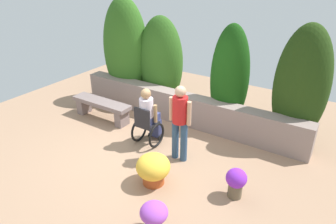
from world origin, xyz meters
TOP-DOWN VIEW (x-y plane):
  - ground_plane at (0.00, 0.00)m, footprint 10.17×10.17m
  - stone_retaining_wall at (0.00, 1.63)m, footprint 6.10×0.39m
  - hedge_backdrop at (-0.42, 2.14)m, footprint 5.99×1.13m
  - stone_bench at (-1.87, 0.65)m, footprint 1.69×0.40m
  - person_in_wheelchair at (-0.16, 0.34)m, footprint 0.53×0.66m
  - person_standing_companion at (0.74, 0.18)m, footprint 0.49×0.30m
  - flower_pot_purple_near at (0.74, -0.75)m, footprint 0.63×0.63m
  - flower_pot_terracotta_by_wall at (2.14, -0.29)m, footprint 0.36×0.36m
  - flower_pot_red_accent at (1.42, -1.68)m, footprint 0.42×0.42m

SIDE VIEW (x-z plane):
  - ground_plane at x=0.00m, z-range 0.00..0.00m
  - flower_pot_purple_near at x=0.74m, z-range 0.02..0.62m
  - flower_pot_red_accent at x=1.42m, z-range 0.06..0.58m
  - flower_pot_terracotta_by_wall at x=2.14m, z-range 0.04..0.60m
  - stone_bench at x=-1.87m, z-range 0.09..0.60m
  - stone_retaining_wall at x=0.00m, z-range 0.00..0.76m
  - person_in_wheelchair at x=-0.16m, z-range -0.04..1.29m
  - person_standing_companion at x=0.74m, z-range 0.12..1.74m
  - hedge_backdrop at x=-0.42m, z-range -0.11..2.79m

